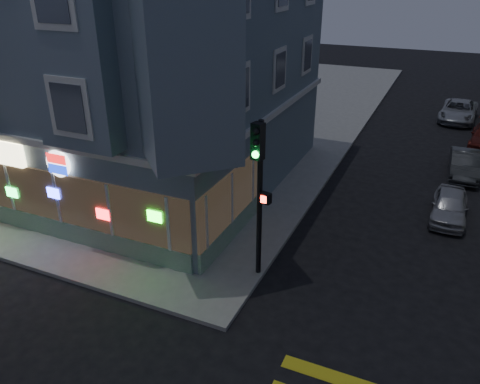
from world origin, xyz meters
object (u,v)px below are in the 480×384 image
Objects in this scene: parked_car_a at (450,206)px; parked_car_b at (464,164)px; parked_car_d at (458,111)px; traffic_signal at (259,176)px.

parked_car_b reaches higher than parked_car_a.
parked_car_a is at bearing -85.88° from parked_car_d.
parked_car_b is at bearing -83.17° from parked_car_d.
traffic_signal is at bearing -118.48° from parked_car_b.
parked_car_b is 0.78× the size of parked_car_d.
parked_car_b is 14.27m from traffic_signal.
traffic_signal is (-5.78, -22.82, 3.13)m from parked_car_d.
parked_car_a is 0.65× the size of traffic_signal.
parked_car_a is 9.79m from traffic_signal.
traffic_signal reaches higher than parked_car_d.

